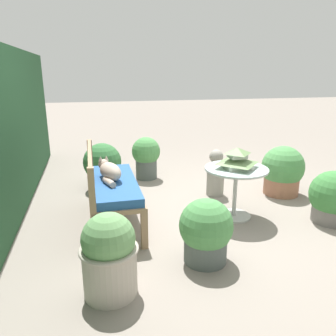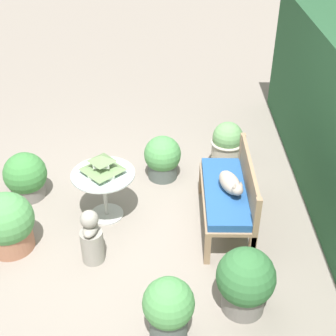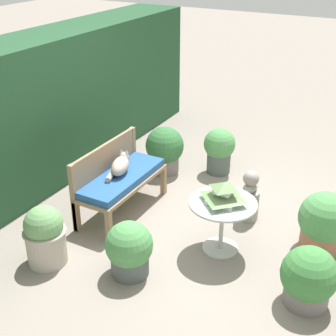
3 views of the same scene
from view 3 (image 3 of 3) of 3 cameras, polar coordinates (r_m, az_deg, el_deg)
name	(u,v)px [view 3 (image 3 of 3)]	position (r m, az deg, el deg)	size (l,w,h in m)	color
ground	(197,226)	(5.30, 3.60, -7.07)	(30.00, 30.00, 0.00)	gray
foliage_hedge_back	(32,114)	(6.10, -16.24, 6.34)	(6.40, 0.83, 1.84)	#234C2D
garden_bench	(122,181)	(5.38, -5.62, -1.53)	(1.23, 0.49, 0.48)	#937556
bench_backrest	(105,163)	(5.42, -7.67, 0.61)	(1.23, 0.06, 0.81)	#937556
cat	(120,165)	(5.35, -5.86, 0.32)	(0.50, 0.29, 0.22)	#A89989
patio_table	(222,213)	(4.72, 6.64, -5.42)	(0.68, 0.68, 0.57)	#B7B7B2
pagoda_birdhouse	(223,194)	(4.61, 6.78, -3.14)	(0.37, 0.37, 0.22)	#B2BCA8
garden_bust	(249,197)	(5.36, 9.89, -3.55)	(0.26, 0.23, 0.61)	gray
potted_plant_bench_left	(165,149)	(6.31, -0.41, 2.28)	(0.52, 0.52, 0.64)	slate
potted_plant_path_edge	(45,235)	(4.75, -14.78, -7.94)	(0.43, 0.43, 0.63)	#ADA393
potted_plant_hedge_corner	(219,149)	(6.31, 6.27, 2.29)	(0.42, 0.42, 0.63)	#4C5651
potted_plant_patio_mid	(325,223)	(5.04, 18.56, -6.36)	(0.55, 0.55, 0.64)	#9E664C
potted_plant_table_far	(309,278)	(4.34, 16.76, -12.76)	(0.50, 0.50, 0.56)	slate
potted_plant_bench_right	(129,249)	(4.49, -4.74, -9.87)	(0.46, 0.46, 0.56)	#4C5651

